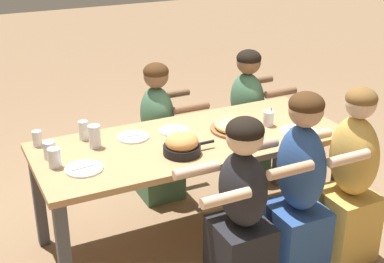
% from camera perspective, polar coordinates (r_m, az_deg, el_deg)
% --- Properties ---
extents(ground_plane, '(18.00, 18.00, 0.00)m').
position_cam_1_polar(ground_plane, '(3.86, 0.00, -10.91)').
color(ground_plane, '#896B4C').
rests_on(ground_plane, ground).
extents(dining_table, '(2.05, 0.83, 0.75)m').
position_cam_1_polar(dining_table, '(3.53, 0.00, -1.98)').
color(dining_table, tan).
rests_on(dining_table, ground).
extents(pizza_board_main, '(0.35, 0.35, 0.06)m').
position_cam_1_polar(pizza_board_main, '(3.63, 4.74, 0.57)').
color(pizza_board_main, brown).
rests_on(pizza_board_main, dining_table).
extents(skillet_bowl, '(0.34, 0.23, 0.14)m').
position_cam_1_polar(skillet_bowl, '(3.26, -1.07, -1.43)').
color(skillet_bowl, black).
rests_on(skillet_bowl, dining_table).
extents(empty_plate_a, '(0.24, 0.24, 0.02)m').
position_cam_1_polar(empty_plate_a, '(3.66, 11.26, -0.01)').
color(empty_plate_a, white).
rests_on(empty_plate_a, dining_table).
extents(empty_plate_b, '(0.21, 0.21, 0.02)m').
position_cam_1_polar(empty_plate_b, '(3.53, -6.29, -0.58)').
color(empty_plate_b, white).
rests_on(empty_plate_b, dining_table).
extents(empty_plate_c, '(0.22, 0.22, 0.02)m').
position_cam_1_polar(empty_plate_c, '(3.16, -11.45, -3.90)').
color(empty_plate_c, white).
rests_on(empty_plate_c, dining_table).
extents(empty_plate_d, '(0.20, 0.20, 0.02)m').
position_cam_1_polar(empty_plate_d, '(3.60, -1.91, 0.09)').
color(empty_plate_d, white).
rests_on(empty_plate_d, dining_table).
extents(cocktail_glass_blue, '(0.07, 0.07, 0.13)m').
position_cam_1_polar(cocktail_glass_blue, '(3.72, 8.14, 1.30)').
color(cocktail_glass_blue, silver).
rests_on(cocktail_glass_blue, dining_table).
extents(drinking_glass_a, '(0.06, 0.06, 0.10)m').
position_cam_1_polar(drinking_glass_a, '(3.51, -16.18, -0.72)').
color(drinking_glass_a, silver).
rests_on(drinking_glass_a, dining_table).
extents(drinking_glass_b, '(0.06, 0.06, 0.13)m').
position_cam_1_polar(drinking_glass_b, '(3.53, -11.49, 0.12)').
color(drinking_glass_b, silver).
rests_on(drinking_glass_b, dining_table).
extents(drinking_glass_c, '(0.08, 0.08, 0.12)m').
position_cam_1_polar(drinking_glass_c, '(3.20, -14.47, -2.74)').
color(drinking_glass_c, silver).
rests_on(drinking_glass_c, dining_table).
extents(drinking_glass_d, '(0.08, 0.08, 0.15)m').
position_cam_1_polar(drinking_glass_d, '(3.40, -10.34, -0.65)').
color(drinking_glass_d, silver).
rests_on(drinking_glass_d, dining_table).
extents(drinking_glass_e, '(0.08, 0.08, 0.11)m').
position_cam_1_polar(drinking_glass_e, '(3.33, -14.93, -2.04)').
color(drinking_glass_e, silver).
rests_on(drinking_glass_e, dining_table).
extents(drinking_glass_f, '(0.07, 0.07, 0.11)m').
position_cam_1_polar(drinking_glass_f, '(3.90, 11.57, 2.13)').
color(drinking_glass_f, silver).
rests_on(drinking_glass_f, dining_table).
extents(diner_far_right, '(0.51, 0.40, 1.10)m').
position_cam_1_polar(diner_far_right, '(4.47, 5.85, 1.28)').
color(diner_far_right, '#477556').
rests_on(diner_far_right, ground).
extents(diner_near_right, '(0.51, 0.40, 1.17)m').
position_cam_1_polar(diner_near_right, '(3.54, 16.49, -5.30)').
color(diner_near_right, gold).
rests_on(diner_near_right, ground).
extents(diner_near_center, '(0.51, 0.40, 1.12)m').
position_cam_1_polar(diner_near_center, '(3.11, 5.24, -8.80)').
color(diner_near_center, '#232328').
rests_on(diner_near_center, ground).
extents(diner_near_midright, '(0.51, 0.40, 1.20)m').
position_cam_1_polar(diner_near_midright, '(3.29, 11.24, -6.54)').
color(diner_near_midright, '#2D5193').
rests_on(diner_near_midright, ground).
extents(diner_far_center, '(0.51, 0.40, 1.09)m').
position_cam_1_polar(diner_far_center, '(4.14, -3.62, -0.63)').
color(diner_far_center, '#477556').
rests_on(diner_far_center, ground).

